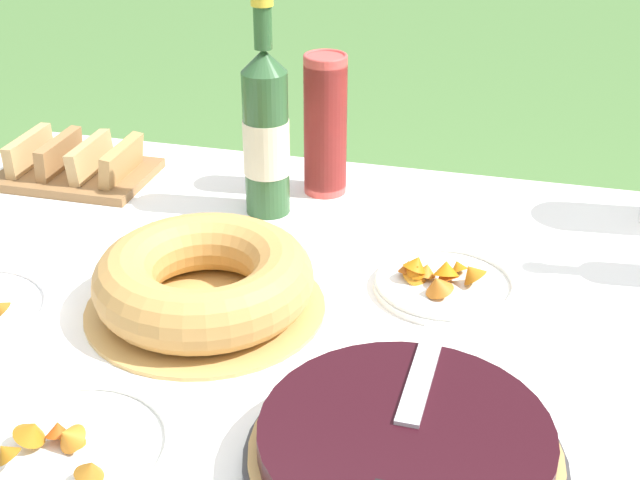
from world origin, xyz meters
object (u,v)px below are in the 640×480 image
at_px(serving_knife, 401,442).
at_px(snack_plate_right, 443,282).
at_px(bundt_cake, 204,281).
at_px(bread_board, 76,166).
at_px(snack_plate_left, 69,449).
at_px(berry_tart, 405,450).
at_px(cup_stack, 325,126).
at_px(cider_bottle_green, 266,133).

distance_m(serving_knife, snack_plate_right, 0.41).
bearing_deg(bundt_cake, snack_plate_right, 23.39).
bearing_deg(bread_board, serving_knife, -41.93).
xyz_separation_m(snack_plate_left, bread_board, (-0.34, 0.66, 0.01)).
bearing_deg(berry_tart, bread_board, 139.48).
distance_m(cup_stack, snack_plate_left, 0.73).
relative_size(cider_bottle_green, snack_plate_right, 1.76).
bearing_deg(snack_plate_left, bundt_cake, 83.56).
height_order(bundt_cake, snack_plate_right, bundt_cake).
relative_size(bundt_cake, snack_plate_right, 1.61).
relative_size(cup_stack, snack_plate_left, 1.10).
bearing_deg(cup_stack, serving_knife, -69.85).
distance_m(cider_bottle_green, bread_board, 0.39).
xyz_separation_m(snack_plate_left, snack_plate_right, (0.34, 0.44, 0.00)).
bearing_deg(bread_board, cider_bottle_green, -6.00).
bearing_deg(berry_tart, snack_plate_right, 91.38).
distance_m(bundt_cake, cup_stack, 0.42).
bearing_deg(berry_tart, serving_knife, -91.28).
bearing_deg(bundt_cake, cup_stack, 81.20).
height_order(berry_tart, cider_bottle_green, cider_bottle_green).
distance_m(berry_tart, serving_knife, 0.05).
xyz_separation_m(berry_tart, cider_bottle_green, (-0.32, 0.55, 0.11)).
xyz_separation_m(cider_bottle_green, snack_plate_right, (0.31, -0.18, -0.12)).
bearing_deg(berry_tart, snack_plate_left, -168.78).
bearing_deg(snack_plate_right, cup_stack, 131.04).
relative_size(berry_tart, snack_plate_left, 1.54).
relative_size(cider_bottle_green, bread_board, 1.36).
xyz_separation_m(serving_knife, cup_stack, (-0.25, 0.68, 0.06)).
height_order(cup_stack, snack_plate_right, cup_stack).
distance_m(berry_tart, snack_plate_left, 0.35).
xyz_separation_m(cup_stack, snack_plate_right, (0.24, -0.28, -0.11)).
bearing_deg(snack_plate_left, cup_stack, 82.22).
relative_size(berry_tart, bread_board, 1.29).
bearing_deg(cider_bottle_green, serving_knife, -61.05).
height_order(serving_knife, bundt_cake, bundt_cake).
bearing_deg(snack_plate_left, snack_plate_right, 52.53).
bearing_deg(cup_stack, snack_plate_left, -97.78).
bearing_deg(bread_board, bundt_cake, -42.71).
relative_size(cup_stack, cider_bottle_green, 0.68).
bearing_deg(berry_tart, cup_stack, 111.03).
xyz_separation_m(berry_tart, snack_plate_left, (-0.35, -0.07, -0.02)).
height_order(cider_bottle_green, bread_board, cider_bottle_green).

